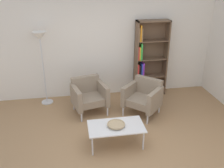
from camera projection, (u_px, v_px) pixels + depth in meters
name	position (u px, v px, depth m)	size (l,w,h in m)	color
ground_plane	(121.00, 152.00, 4.33)	(8.32, 8.32, 0.00)	#9E7751
plaster_back_panel	(102.00, 39.00, 5.97)	(6.40, 0.12, 2.90)	silver
bookshelf_tall	(147.00, 60.00, 6.17)	(0.80, 0.30, 1.90)	brown
coffee_table_low	(116.00, 127.00, 4.39)	(1.00, 0.56, 0.40)	silver
decorative_bowl	(116.00, 124.00, 4.36)	(0.32, 0.32, 0.05)	tan
armchair_spare_guest	(89.00, 95.00, 5.48)	(0.85, 0.81, 0.78)	gray
armchair_by_bookshelf	(143.00, 96.00, 5.41)	(0.95, 0.95, 0.78)	gray
floor_lamp_torchiere	(41.00, 45.00, 5.45)	(0.32, 0.32, 1.74)	silver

